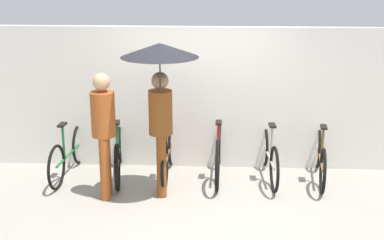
{
  "coord_description": "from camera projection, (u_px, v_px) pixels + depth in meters",
  "views": [
    {
      "loc": [
        0.36,
        -6.26,
        3.1
      ],
      "look_at": [
        0.0,
        0.82,
        1.0
      ],
      "focal_mm": 50.0,
      "sensor_mm": 36.0,
      "label": 1
    }
  ],
  "objects": [
    {
      "name": "pedestrian_center",
      "position": [
        160.0,
        78.0,
        6.89
      ],
      "size": [
        1.0,
        1.0,
        2.13
      ],
      "rotation": [
        0.0,
        0.0,
        3.28
      ],
      "color": "brown",
      "rests_on": "ground"
    },
    {
      "name": "parked_bicycle_3",
      "position": [
        219.0,
        151.0,
        7.98
      ],
      "size": [
        0.44,
        1.8,
        1.1
      ],
      "rotation": [
        0.0,
        0.0,
        1.55
      ],
      "color": "black",
      "rests_on": "ground"
    },
    {
      "name": "parked_bicycle_0",
      "position": [
        69.0,
        153.0,
        8.02
      ],
      "size": [
        0.44,
        1.68,
        1.01
      ],
      "rotation": [
        0.0,
        0.0,
        1.51
      ],
      "color": "black",
      "rests_on": "ground"
    },
    {
      "name": "parked_bicycle_2",
      "position": [
        168.0,
        152.0,
        7.97
      ],
      "size": [
        0.44,
        1.72,
        0.99
      ],
      "rotation": [
        0.0,
        0.0,
        1.57
      ],
      "color": "black",
      "rests_on": "ground"
    },
    {
      "name": "pedestrian_leading",
      "position": [
        104.0,
        126.0,
        7.06
      ],
      "size": [
        0.32,
        0.32,
        1.73
      ],
      "rotation": [
        0.0,
        0.0,
        3.22
      ],
      "color": "#9E4C1E",
      "rests_on": "ground"
    },
    {
      "name": "ground_plane",
      "position": [
        189.0,
        212.0,
        6.89
      ],
      "size": [
        30.0,
        30.0,
        0.0
      ],
      "primitive_type": "plane",
      "color": "gray"
    },
    {
      "name": "parked_bicycle_5",
      "position": [
        320.0,
        157.0,
        7.86
      ],
      "size": [
        0.44,
        1.65,
        1.06
      ],
      "rotation": [
        0.0,
        0.0,
        1.46
      ],
      "color": "black",
      "rests_on": "ground"
    },
    {
      "name": "back_wall",
      "position": [
        195.0,
        98.0,
        8.19
      ],
      "size": [
        11.75,
        0.12,
        2.19
      ],
      "color": "silver",
      "rests_on": "ground"
    },
    {
      "name": "parked_bicycle_1",
      "position": [
        119.0,
        153.0,
        8.02
      ],
      "size": [
        0.46,
        1.74,
        0.96
      ],
      "rotation": [
        0.0,
        0.0,
        1.72
      ],
      "color": "black",
      "rests_on": "ground"
    },
    {
      "name": "parked_bicycle_4",
      "position": [
        269.0,
        155.0,
        7.92
      ],
      "size": [
        0.44,
        1.68,
        1.06
      ],
      "rotation": [
        0.0,
        0.0,
        1.63
      ],
      "color": "black",
      "rests_on": "ground"
    }
  ]
}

